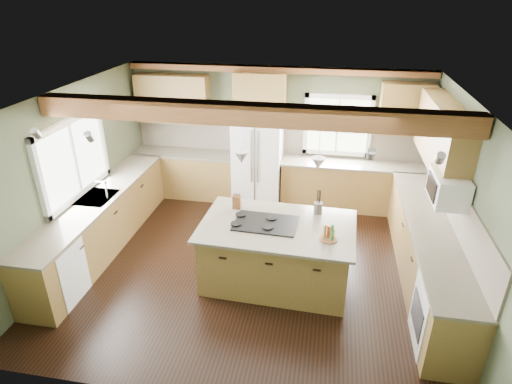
# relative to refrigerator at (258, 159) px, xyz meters

# --- Properties ---
(floor) EXTENTS (5.60, 5.60, 0.00)m
(floor) POSITION_rel_refrigerator_xyz_m (0.30, -2.12, -0.90)
(floor) COLOR black
(floor) RESTS_ON ground
(ceiling) EXTENTS (5.60, 5.60, 0.00)m
(ceiling) POSITION_rel_refrigerator_xyz_m (0.30, -2.12, 1.70)
(ceiling) COLOR silver
(ceiling) RESTS_ON wall_back
(wall_back) EXTENTS (5.60, 0.00, 5.60)m
(wall_back) POSITION_rel_refrigerator_xyz_m (0.30, 0.38, 0.40)
(wall_back) COLOR #49533A
(wall_back) RESTS_ON ground
(wall_left) EXTENTS (0.00, 5.00, 5.00)m
(wall_left) POSITION_rel_refrigerator_xyz_m (-2.50, -2.12, 0.40)
(wall_left) COLOR #49533A
(wall_left) RESTS_ON ground
(wall_right) EXTENTS (0.00, 5.00, 5.00)m
(wall_right) POSITION_rel_refrigerator_xyz_m (3.10, -2.12, 0.40)
(wall_right) COLOR #49533A
(wall_right) RESTS_ON ground
(ceiling_beam) EXTENTS (5.55, 0.26, 0.26)m
(ceiling_beam) POSITION_rel_refrigerator_xyz_m (0.30, -2.43, 1.57)
(ceiling_beam) COLOR brown
(ceiling_beam) RESTS_ON ceiling
(soffit_trim) EXTENTS (5.55, 0.20, 0.10)m
(soffit_trim) POSITION_rel_refrigerator_xyz_m (0.30, 0.28, 1.64)
(soffit_trim) COLOR brown
(soffit_trim) RESTS_ON ceiling
(backsplash_back) EXTENTS (5.58, 0.03, 0.58)m
(backsplash_back) POSITION_rel_refrigerator_xyz_m (0.30, 0.36, 0.31)
(backsplash_back) COLOR brown
(backsplash_back) RESTS_ON wall_back
(backsplash_right) EXTENTS (0.03, 3.70, 0.58)m
(backsplash_right) POSITION_rel_refrigerator_xyz_m (3.08, -2.07, 0.31)
(backsplash_right) COLOR brown
(backsplash_right) RESTS_ON wall_right
(base_cab_back_left) EXTENTS (2.02, 0.60, 0.88)m
(base_cab_back_left) POSITION_rel_refrigerator_xyz_m (-1.49, 0.08, -0.46)
(base_cab_back_left) COLOR brown
(base_cab_back_left) RESTS_ON floor
(counter_back_left) EXTENTS (2.06, 0.64, 0.04)m
(counter_back_left) POSITION_rel_refrigerator_xyz_m (-1.49, 0.08, 0.00)
(counter_back_left) COLOR brown
(counter_back_left) RESTS_ON base_cab_back_left
(base_cab_back_right) EXTENTS (2.62, 0.60, 0.88)m
(base_cab_back_right) POSITION_rel_refrigerator_xyz_m (1.79, 0.08, -0.46)
(base_cab_back_right) COLOR brown
(base_cab_back_right) RESTS_ON floor
(counter_back_right) EXTENTS (2.66, 0.64, 0.04)m
(counter_back_right) POSITION_rel_refrigerator_xyz_m (1.79, 0.08, 0.00)
(counter_back_right) COLOR brown
(counter_back_right) RESTS_ON base_cab_back_right
(base_cab_left) EXTENTS (0.60, 3.70, 0.88)m
(base_cab_left) POSITION_rel_refrigerator_xyz_m (-2.20, -2.07, -0.46)
(base_cab_left) COLOR brown
(base_cab_left) RESTS_ON floor
(counter_left) EXTENTS (0.64, 3.74, 0.04)m
(counter_left) POSITION_rel_refrigerator_xyz_m (-2.20, -2.07, 0.00)
(counter_left) COLOR brown
(counter_left) RESTS_ON base_cab_left
(base_cab_right) EXTENTS (0.60, 3.70, 0.88)m
(base_cab_right) POSITION_rel_refrigerator_xyz_m (2.80, -2.07, -0.46)
(base_cab_right) COLOR brown
(base_cab_right) RESTS_ON floor
(counter_right) EXTENTS (0.64, 3.74, 0.04)m
(counter_right) POSITION_rel_refrigerator_xyz_m (2.80, -2.07, 0.00)
(counter_right) COLOR brown
(counter_right) RESTS_ON base_cab_right
(upper_cab_back_left) EXTENTS (1.40, 0.35, 0.90)m
(upper_cab_back_left) POSITION_rel_refrigerator_xyz_m (-1.69, 0.21, 1.05)
(upper_cab_back_left) COLOR brown
(upper_cab_back_left) RESTS_ON wall_back
(upper_cab_over_fridge) EXTENTS (0.96, 0.35, 0.70)m
(upper_cab_over_fridge) POSITION_rel_refrigerator_xyz_m (-0.00, 0.21, 1.25)
(upper_cab_over_fridge) COLOR brown
(upper_cab_over_fridge) RESTS_ON wall_back
(upper_cab_right) EXTENTS (0.35, 2.20, 0.90)m
(upper_cab_right) POSITION_rel_refrigerator_xyz_m (2.92, -1.22, 1.05)
(upper_cab_right) COLOR brown
(upper_cab_right) RESTS_ON wall_right
(upper_cab_back_corner) EXTENTS (0.90, 0.35, 0.90)m
(upper_cab_back_corner) POSITION_rel_refrigerator_xyz_m (2.60, 0.21, 1.05)
(upper_cab_back_corner) COLOR brown
(upper_cab_back_corner) RESTS_ON wall_back
(window_left) EXTENTS (0.04, 1.60, 1.05)m
(window_left) POSITION_rel_refrigerator_xyz_m (-2.48, -2.07, 0.65)
(window_left) COLOR white
(window_left) RESTS_ON wall_left
(window_back) EXTENTS (1.10, 0.04, 1.00)m
(window_back) POSITION_rel_refrigerator_xyz_m (1.45, 0.36, 0.65)
(window_back) COLOR white
(window_back) RESTS_ON wall_back
(sink) EXTENTS (0.50, 0.65, 0.03)m
(sink) POSITION_rel_refrigerator_xyz_m (-2.20, -2.07, 0.01)
(sink) COLOR #262628
(sink) RESTS_ON counter_left
(faucet) EXTENTS (0.02, 0.02, 0.28)m
(faucet) POSITION_rel_refrigerator_xyz_m (-2.02, -2.07, 0.15)
(faucet) COLOR #B2B2B7
(faucet) RESTS_ON sink
(dishwasher) EXTENTS (0.60, 0.60, 0.84)m
(dishwasher) POSITION_rel_refrigerator_xyz_m (-2.19, -3.37, -0.47)
(dishwasher) COLOR white
(dishwasher) RESTS_ON floor
(oven) EXTENTS (0.60, 0.72, 0.84)m
(oven) POSITION_rel_refrigerator_xyz_m (2.79, -3.37, -0.47)
(oven) COLOR white
(oven) RESTS_ON floor
(microwave) EXTENTS (0.40, 0.70, 0.38)m
(microwave) POSITION_rel_refrigerator_xyz_m (2.88, -2.17, 0.65)
(microwave) COLOR white
(microwave) RESTS_ON wall_right
(pendant_left) EXTENTS (0.18, 0.18, 0.16)m
(pendant_left) POSITION_rel_refrigerator_xyz_m (0.20, -2.41, 0.98)
(pendant_left) COLOR #B2B2B7
(pendant_left) RESTS_ON ceiling
(pendant_right) EXTENTS (0.18, 0.18, 0.16)m
(pendant_right) POSITION_rel_refrigerator_xyz_m (1.20, -2.45, 0.98)
(pendant_right) COLOR #B2B2B7
(pendant_right) RESTS_ON ceiling
(refrigerator) EXTENTS (0.90, 0.74, 1.80)m
(refrigerator) POSITION_rel_refrigerator_xyz_m (0.00, 0.00, 0.00)
(refrigerator) COLOR white
(refrigerator) RESTS_ON floor
(island) EXTENTS (2.05, 1.30, 0.88)m
(island) POSITION_rel_refrigerator_xyz_m (0.70, -2.43, -0.46)
(island) COLOR brown
(island) RESTS_ON floor
(island_top) EXTENTS (2.18, 1.44, 0.04)m
(island_top) POSITION_rel_refrigerator_xyz_m (0.70, -2.43, 0.00)
(island_top) COLOR brown
(island_top) RESTS_ON island
(cooktop) EXTENTS (0.89, 0.61, 0.02)m
(cooktop) POSITION_rel_refrigerator_xyz_m (0.53, -2.43, 0.03)
(cooktop) COLOR black
(cooktop) RESTS_ON island_top
(knife_block) EXTENTS (0.12, 0.09, 0.20)m
(knife_block) POSITION_rel_refrigerator_xyz_m (0.04, -2.04, 0.12)
(knife_block) COLOR brown
(knife_block) RESTS_ON island_top
(utensil_crock) EXTENTS (0.14, 0.14, 0.17)m
(utensil_crock) POSITION_rel_refrigerator_xyz_m (1.23, -1.99, 0.10)
(utensil_crock) COLOR #443B36
(utensil_crock) RESTS_ON island_top
(bottle_tray) EXTENTS (0.27, 0.27, 0.22)m
(bottle_tray) POSITION_rel_refrigerator_xyz_m (1.40, -2.68, 0.13)
(bottle_tray) COLOR #5E2F1C
(bottle_tray) RESTS_ON island_top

